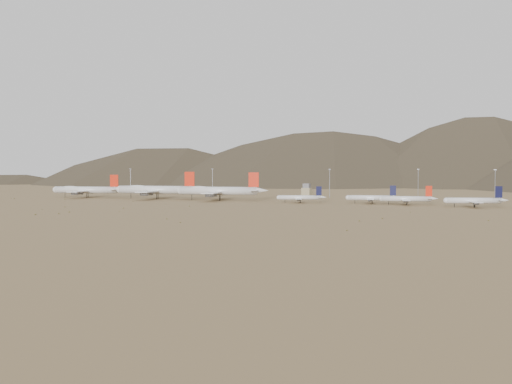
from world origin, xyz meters
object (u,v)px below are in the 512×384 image
at_px(narrowbody_a, 301,198).
at_px(narrowbody_b, 373,198).
at_px(control_tower, 307,191).
at_px(widebody_centre, 156,190).
at_px(widebody_east, 219,191).
at_px(widebody_west, 86,190).

height_order(narrowbody_a, narrowbody_b, narrowbody_b).
height_order(narrowbody_a, control_tower, narrowbody_a).
relative_size(widebody_centre, control_tower, 6.49).
bearing_deg(control_tower, widebody_east, -117.14).
bearing_deg(narrowbody_a, widebody_centre, 158.75).
distance_m(widebody_west, narrowbody_b, 255.11).
xyz_separation_m(widebody_west, narrowbody_a, (201.60, 1.99, -2.94)).
distance_m(widebody_west, narrowbody_a, 201.63).
relative_size(widebody_west, widebody_east, 0.88).
relative_size(widebody_east, narrowbody_b, 1.87).
bearing_deg(narrowbody_a, widebody_west, 160.89).
bearing_deg(widebody_west, control_tower, 16.00).
bearing_deg(widebody_west, widebody_east, -9.61).
distance_m(widebody_west, widebody_centre, 69.56).
bearing_deg(narrowbody_a, widebody_east, 154.96).
bearing_deg(narrowbody_b, widebody_west, 169.44).
relative_size(widebody_west, widebody_centre, 0.87).
xyz_separation_m(widebody_east, narrowbody_a, (74.27, -6.98, -3.84)).
relative_size(widebody_west, narrowbody_b, 1.65).
distance_m(widebody_centre, narrowbody_b, 185.61).
xyz_separation_m(widebody_west, widebody_east, (127.33, 8.97, 0.89)).
bearing_deg(widebody_west, narrowbody_b, -10.61).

